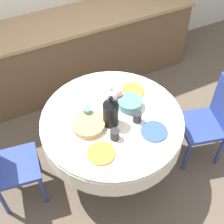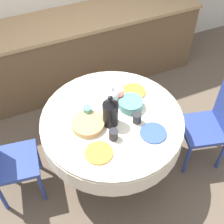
{
  "view_description": "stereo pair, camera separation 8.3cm",
  "coord_description": "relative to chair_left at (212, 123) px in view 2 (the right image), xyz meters",
  "views": [
    {
      "loc": [
        -0.76,
        -1.57,
        2.77
      ],
      "look_at": [
        0.0,
        0.0,
        0.84
      ],
      "focal_mm": 50.0,
      "sensor_mm": 36.0,
      "label": 1
    },
    {
      "loc": [
        -0.69,
        -1.6,
        2.77
      ],
      "look_at": [
        0.0,
        0.0,
        0.84
      ],
      "focal_mm": 50.0,
      "sensor_mm": 36.0,
      "label": 2
    }
  ],
  "objects": [
    {
      "name": "ground_plane",
      "position": [
        -0.94,
        0.23,
        -0.51
      ],
      "size": [
        12.0,
        12.0,
        0.0
      ],
      "primitive_type": "plane",
      "color": "brown"
    },
    {
      "name": "kitchen_counter",
      "position": [
        -0.94,
        1.62,
        -0.06
      ],
      "size": [
        3.24,
        0.64,
        0.91
      ],
      "color": "brown",
      "rests_on": "ground_plane"
    },
    {
      "name": "dining_table",
      "position": [
        -0.94,
        0.23,
        0.12
      ],
      "size": [
        1.24,
        1.24,
        0.76
      ],
      "color": "brown",
      "rests_on": "ground_plane"
    },
    {
      "name": "chair_left",
      "position": [
        0.0,
        0.0,
        0.0
      ],
      "size": [
        0.48,
        0.48,
        0.93
      ],
      "rotation": [
        0.0,
        0.0,
        1.33
      ],
      "color": "#2D428E",
      "rests_on": "ground_plane"
    },
    {
      "name": "chair_right",
      "position": [
        -1.89,
        0.37,
        0.0
      ],
      "size": [
        0.45,
        0.45,
        0.93
      ],
      "rotation": [
        0.0,
        0.0,
        -1.71
      ],
      "color": "#2D428E",
      "rests_on": "ground_plane"
    },
    {
      "name": "plate_near_left",
      "position": [
        -1.17,
        -0.06,
        0.25
      ],
      "size": [
        0.22,
        0.22,
        0.01
      ],
      "primitive_type": "cylinder",
      "color": "orange",
      "rests_on": "dining_table"
    },
    {
      "name": "cup_near_left",
      "position": [
        -1.01,
        0.03,
        0.29
      ],
      "size": [
        0.07,
        0.07,
        0.09
      ],
      "primitive_type": "cylinder",
      "color": "#28282D",
      "rests_on": "dining_table"
    },
    {
      "name": "plate_near_right",
      "position": [
        -0.69,
        -0.05,
        0.25
      ],
      "size": [
        0.22,
        0.22,
        0.01
      ],
      "primitive_type": "cylinder",
      "color": "#3856AD",
      "rests_on": "dining_table"
    },
    {
      "name": "cup_near_right",
      "position": [
        -0.76,
        0.11,
        0.29
      ],
      "size": [
        0.07,
        0.07,
        0.09
      ],
      "primitive_type": "cylinder",
      "color": "#28282D",
      "rests_on": "dining_table"
    },
    {
      "name": "plate_far_left",
      "position": [
        -1.16,
        0.53,
        0.25
      ],
      "size": [
        0.22,
        0.22,
        0.01
      ],
      "primitive_type": "cylinder",
      "color": "white",
      "rests_on": "dining_table"
    },
    {
      "name": "cup_far_left",
      "position": [
        -1.11,
        0.35,
        0.29
      ],
      "size": [
        0.07,
        0.07,
        0.09
      ],
      "primitive_type": "cylinder",
      "color": "#5BA39E",
      "rests_on": "dining_table"
    },
    {
      "name": "plate_far_right",
      "position": [
        -0.63,
        0.44,
        0.25
      ],
      "size": [
        0.22,
        0.22,
        0.01
      ],
      "primitive_type": "cylinder",
      "color": "orange",
      "rests_on": "dining_table"
    },
    {
      "name": "cup_far_right",
      "position": [
        -0.8,
        0.39,
        0.29
      ],
      "size": [
        0.07,
        0.07,
        0.09
      ],
      "primitive_type": "cylinder",
      "color": "#CC4C3D",
      "rests_on": "dining_table"
    },
    {
      "name": "coffee_carafe",
      "position": [
        -0.97,
        0.19,
        0.38
      ],
      "size": [
        0.13,
        0.13,
        0.31
      ],
      "color": "black",
      "rests_on": "dining_table"
    },
    {
      "name": "teapot",
      "position": [
        -0.85,
        0.42,
        0.32
      ],
      "size": [
        0.19,
        0.14,
        0.18
      ],
      "color": "white",
      "rests_on": "dining_table"
    },
    {
      "name": "bread_basket",
      "position": [
        -1.15,
        0.23,
        0.27
      ],
      "size": [
        0.27,
        0.27,
        0.05
      ],
      "primitive_type": "cylinder",
      "color": "tan",
      "rests_on": "dining_table"
    },
    {
      "name": "fruit_bowl",
      "position": [
        -0.73,
        0.29,
        0.28
      ],
      "size": [
        0.21,
        0.21,
        0.07
      ],
      "primitive_type": "cylinder",
      "color": "#569993",
      "rests_on": "dining_table"
    }
  ]
}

